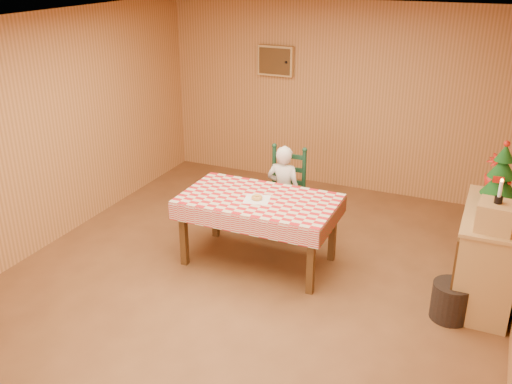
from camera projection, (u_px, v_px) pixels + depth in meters
ground at (248, 283)px, 5.89m from camera, size 6.00×6.00×0.00m
cabin_walls at (269, 99)px, 5.63m from camera, size 5.10×6.05×2.65m
dining_table at (259, 205)px, 6.05m from camera, size 1.66×0.96×0.77m
ladder_chair at (285, 194)px, 6.78m from camera, size 0.44×0.40×1.08m
seated_child at (283, 191)px, 6.71m from camera, size 0.41×0.27×1.12m
napkin at (257, 199)px, 5.97m from camera, size 0.31×0.31×0.00m
donut at (257, 197)px, 5.96m from camera, size 0.12×0.12×0.04m
shelf_unit at (487, 255)px, 5.49m from camera, size 0.54×1.24×0.93m
crate at (496, 216)px, 4.93m from camera, size 0.32×0.32×0.25m
christmas_tree at (501, 175)px, 5.41m from camera, size 0.34×0.34×0.62m
flower_arrangement at (496, 173)px, 5.72m from camera, size 0.27×0.27×0.38m
candle_set at (499, 196)px, 4.85m from camera, size 0.07×0.07×0.22m
storage_bin at (451, 301)px, 5.28m from camera, size 0.39×0.39×0.36m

